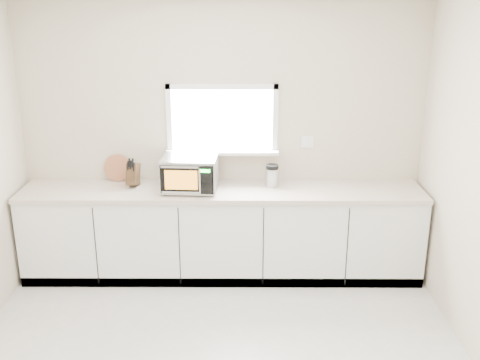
{
  "coord_description": "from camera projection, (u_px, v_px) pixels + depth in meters",
  "views": [
    {
      "loc": [
        0.2,
        -3.46,
        2.74
      ],
      "look_at": [
        0.18,
        1.55,
        1.06
      ],
      "focal_mm": 42.0,
      "sensor_mm": 36.0,
      "label": 1
    }
  ],
  "objects": [
    {
      "name": "cabinets",
      "position": [
        222.0,
        234.0,
        5.63
      ],
      "size": [
        3.92,
        0.6,
        0.88
      ],
      "primitive_type": "cube",
      "color": "silver",
      "rests_on": "ground"
    },
    {
      "name": "cutting_board",
      "position": [
        118.0,
        168.0,
        5.66
      ],
      "size": [
        0.27,
        0.07,
        0.27
      ],
      "primitive_type": "cylinder",
      "rotation": [
        1.4,
        0.0,
        0.0
      ],
      "color": "#AD6843",
      "rests_on": "countertop"
    },
    {
      "name": "back_wall",
      "position": [
        223.0,
        137.0,
        5.61
      ],
      "size": [
        4.0,
        0.17,
        2.7
      ],
      "color": "beige",
      "rests_on": "ground"
    },
    {
      "name": "coffee_grinder",
      "position": [
        272.0,
        175.0,
        5.52
      ],
      "size": [
        0.14,
        0.14,
        0.22
      ],
      "rotation": [
        0.0,
        0.0,
        0.1
      ],
      "color": "#B9BBC1",
      "rests_on": "countertop"
    },
    {
      "name": "knife_block",
      "position": [
        133.0,
        174.0,
        5.51
      ],
      "size": [
        0.12,
        0.22,
        0.3
      ],
      "rotation": [
        0.0,
        0.0,
        -0.14
      ],
      "color": "#412A17",
      "rests_on": "countertop"
    },
    {
      "name": "microwave",
      "position": [
        190.0,
        173.0,
        5.38
      ],
      "size": [
        0.54,
        0.45,
        0.33
      ],
      "rotation": [
        0.0,
        0.0,
        -0.05
      ],
      "color": "black",
      "rests_on": "countertop"
    },
    {
      "name": "countertop",
      "position": [
        222.0,
        191.0,
        5.47
      ],
      "size": [
        3.92,
        0.64,
        0.04
      ],
      "primitive_type": "cube",
      "color": "beige",
      "rests_on": "cabinets"
    }
  ]
}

